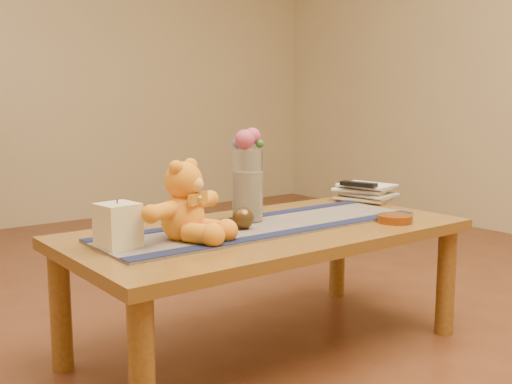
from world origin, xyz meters
TOP-DOWN VIEW (x-y plane):
  - floor at (0.00, 0.00)m, footprint 5.50×5.50m
  - wall_back at (0.00, 2.75)m, footprint 5.50×0.00m
  - coffee_table_top at (0.00, 0.00)m, footprint 1.40×0.70m
  - table_leg_fl at (-0.64, -0.29)m, footprint 0.07×0.07m
  - table_leg_fr at (0.64, -0.29)m, footprint 0.07×0.07m
  - table_leg_bl at (-0.64, 0.29)m, footprint 0.07×0.07m
  - table_leg_br at (0.64, 0.29)m, footprint 0.07×0.07m
  - persian_runner at (-0.01, 0.01)m, footprint 1.20×0.35m
  - runner_border_near at (-0.01, -0.13)m, footprint 1.20×0.06m
  - runner_border_far at (-0.01, 0.16)m, footprint 1.20×0.06m
  - teddy_bear at (-0.34, 0.01)m, footprint 0.44×0.40m
  - pillar_candle at (-0.55, 0.02)m, footprint 0.12×0.12m
  - candle_wick at (-0.55, 0.02)m, footprint 0.00×0.00m
  - glass_vase at (-0.01, 0.11)m, footprint 0.11×0.11m
  - potpourri_fill at (-0.01, 0.11)m, footprint 0.09×0.09m
  - rose_left at (-0.03, 0.10)m, footprint 0.07×0.07m
  - rose_right at (0.02, 0.11)m, footprint 0.06×0.06m
  - blue_flower_back at (0.00, 0.14)m, footprint 0.04×0.04m
  - blue_flower_side at (-0.04, 0.13)m, footprint 0.04×0.04m
  - leaf_sprig at (0.03, 0.09)m, footprint 0.03×0.03m
  - bronze_ball at (-0.10, 0.00)m, footprint 0.09×0.09m
  - book_bottom at (0.61, 0.16)m, footprint 0.23×0.26m
  - book_lower at (0.62, 0.15)m, footprint 0.20×0.25m
  - book_upper at (0.60, 0.16)m, footprint 0.23×0.27m
  - book_top at (0.61, 0.15)m, footprint 0.21×0.25m
  - tv_remote at (0.61, 0.15)m, footprint 0.08×0.17m
  - amber_dish at (0.42, -0.21)m, footprint 0.16×0.16m

SIDE VIEW (x-z plane):
  - floor at x=0.00m, z-range 0.00..0.00m
  - table_leg_fl at x=-0.64m, z-range 0.00..0.41m
  - table_leg_fr at x=0.64m, z-range 0.00..0.41m
  - table_leg_bl at x=-0.64m, z-range 0.00..0.41m
  - table_leg_br at x=0.64m, z-range 0.00..0.41m
  - coffee_table_top at x=0.00m, z-range 0.41..0.45m
  - persian_runner at x=-0.01m, z-range 0.45..0.46m
  - runner_border_near at x=-0.01m, z-range 0.46..0.46m
  - runner_border_far at x=-0.01m, z-range 0.46..0.46m
  - book_bottom at x=0.61m, z-range 0.45..0.47m
  - amber_dish at x=0.42m, z-range 0.45..0.48m
  - book_lower at x=0.62m, z-range 0.47..0.49m
  - bronze_ball at x=-0.10m, z-range 0.46..0.53m
  - book_upper at x=0.60m, z-range 0.49..0.51m
  - book_top at x=0.61m, z-range 0.51..0.53m
  - pillar_candle at x=-0.55m, z-range 0.46..0.59m
  - tv_remote at x=0.61m, z-range 0.53..0.54m
  - potpourri_fill at x=-0.01m, z-range 0.46..0.64m
  - teddy_bear at x=-0.34m, z-range 0.46..0.69m
  - glass_vase at x=-0.01m, z-range 0.46..0.72m
  - candle_wick at x=-0.55m, z-range 0.59..0.60m
  - leaf_sprig at x=0.03m, z-range 0.72..0.75m
  - blue_flower_side at x=-0.04m, z-range 0.72..0.76m
  - blue_flower_back at x=0.00m, z-range 0.72..0.77m
  - rose_left at x=-0.03m, z-range 0.72..0.79m
  - rose_right at x=0.02m, z-range 0.73..0.79m
  - wall_back at x=0.00m, z-range -1.40..4.10m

